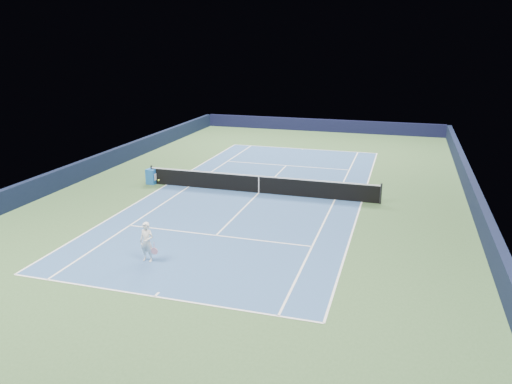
# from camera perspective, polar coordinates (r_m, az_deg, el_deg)

# --- Properties ---
(ground) EXTENTS (40.00, 40.00, 0.00)m
(ground) POSITION_cam_1_polar(r_m,az_deg,el_deg) (26.95, 0.32, -0.11)
(ground) COLOR #34522D
(ground) RESTS_ON ground
(wall_far) EXTENTS (22.00, 0.35, 1.10)m
(wall_far) POSITION_cam_1_polar(r_m,az_deg,el_deg) (45.72, 7.43, 7.57)
(wall_far) COLOR black
(wall_far) RESTS_ON ground
(wall_right) EXTENTS (0.35, 40.00, 1.10)m
(wall_right) POSITION_cam_1_polar(r_m,az_deg,el_deg) (26.03, 23.83, -0.97)
(wall_right) COLOR #111733
(wall_right) RESTS_ON ground
(wall_left) EXTENTS (0.35, 40.00, 1.10)m
(wall_left) POSITION_cam_1_polar(r_m,az_deg,el_deg) (31.50, -18.94, 2.52)
(wall_left) COLOR black
(wall_left) RESTS_ON ground
(court_surface) EXTENTS (10.97, 23.77, 0.01)m
(court_surface) POSITION_cam_1_polar(r_m,az_deg,el_deg) (26.95, 0.32, -0.11)
(court_surface) COLOR #2D4F80
(court_surface) RESTS_ON ground
(baseline_far) EXTENTS (10.97, 0.08, 0.00)m
(baseline_far) POSITION_cam_1_polar(r_m,az_deg,el_deg) (38.14, 5.40, 4.94)
(baseline_far) COLOR white
(baseline_far) RESTS_ON ground
(baseline_near) EXTENTS (10.97, 0.08, 0.00)m
(baseline_near) POSITION_cam_1_polar(r_m,az_deg,el_deg) (16.74, -11.51, -11.63)
(baseline_near) COLOR white
(baseline_near) RESTS_ON ground
(sideline_doubles_right) EXTENTS (0.08, 23.77, 0.00)m
(sideline_doubles_right) POSITION_cam_1_polar(r_m,az_deg,el_deg) (26.01, 11.99, -1.12)
(sideline_doubles_right) COLOR white
(sideline_doubles_right) RESTS_ON ground
(sideline_doubles_left) EXTENTS (0.08, 23.77, 0.00)m
(sideline_doubles_left) POSITION_cam_1_polar(r_m,az_deg,el_deg) (28.91, -10.16, 0.83)
(sideline_doubles_left) COLOR white
(sideline_doubles_left) RESTS_ON ground
(sideline_singles_right) EXTENTS (0.08, 23.77, 0.00)m
(sideline_singles_right) POSITION_cam_1_polar(r_m,az_deg,el_deg) (26.14, 9.01, -0.86)
(sideline_singles_right) COLOR white
(sideline_singles_right) RESTS_ON ground
(sideline_singles_left) EXTENTS (0.08, 23.77, 0.00)m
(sideline_singles_left) POSITION_cam_1_polar(r_m,az_deg,el_deg) (28.34, -7.69, 0.61)
(sideline_singles_left) COLOR white
(sideline_singles_left) RESTS_ON ground
(service_line_far) EXTENTS (8.23, 0.08, 0.00)m
(service_line_far) POSITION_cam_1_polar(r_m,az_deg,el_deg) (32.91, 3.48, 3.04)
(service_line_far) COLOR white
(service_line_far) RESTS_ON ground
(service_line_near) EXTENTS (8.23, 0.08, 0.00)m
(service_line_near) POSITION_cam_1_polar(r_m,az_deg,el_deg) (21.23, -4.59, -4.96)
(service_line_near) COLOR white
(service_line_near) RESTS_ON ground
(center_service_line) EXTENTS (0.08, 12.80, 0.00)m
(center_service_line) POSITION_cam_1_polar(r_m,az_deg,el_deg) (26.95, 0.32, -0.09)
(center_service_line) COLOR white
(center_service_line) RESTS_ON ground
(center_mark_far) EXTENTS (0.08, 0.30, 0.00)m
(center_mark_far) POSITION_cam_1_polar(r_m,az_deg,el_deg) (38.00, 5.35, 4.90)
(center_mark_far) COLOR white
(center_mark_far) RESTS_ON ground
(center_mark_near) EXTENTS (0.08, 0.30, 0.00)m
(center_mark_near) POSITION_cam_1_polar(r_m,az_deg,el_deg) (16.85, -11.27, -11.40)
(center_mark_near) COLOR white
(center_mark_near) RESTS_ON ground
(tennis_net) EXTENTS (12.90, 0.10, 1.07)m
(tennis_net) POSITION_cam_1_polar(r_m,az_deg,el_deg) (26.81, 0.32, 0.92)
(tennis_net) COLOR black
(tennis_net) RESTS_ON ground
(sponsor_cube) EXTENTS (0.59, 0.54, 0.87)m
(sponsor_cube) POSITION_cam_1_polar(r_m,az_deg,el_deg) (29.19, -11.83, 1.75)
(sponsor_cube) COLOR #1D5EAF
(sponsor_cube) RESTS_ON ground
(tennis_player) EXTENTS (0.75, 1.24, 2.91)m
(tennis_player) POSITION_cam_1_polar(r_m,az_deg,el_deg) (18.98, -12.36, -5.60)
(tennis_player) COLOR white
(tennis_player) RESTS_ON ground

